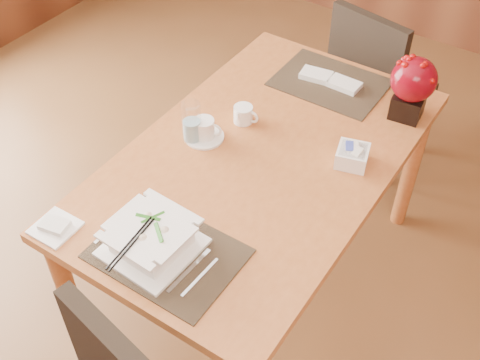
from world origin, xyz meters
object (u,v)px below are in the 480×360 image
Objects in this scene: coffee_cup at (204,130)px; far_chair at (374,80)px; sugar_caddy at (352,156)px; bread_plate at (55,228)px; soup_setting at (151,239)px; creamer_jug at (243,114)px; berry_decor at (413,85)px; dining_table at (260,175)px; water_glass at (192,123)px.

far_chair is at bearing 75.80° from coffee_cup.
far_chair reaches higher than sugar_caddy.
bread_plate is (-0.66, -0.82, -0.03)m from sugar_caddy.
sugar_caddy is (0.34, 0.71, -0.02)m from soup_setting.
coffee_cup is 0.65m from bread_plate.
coffee_cup is 1.54× the size of creamer_jug.
creamer_jug is at bearing 67.56° from coffee_cup.
berry_decor is at bearing 134.32° from far_chair.
sugar_caddy is (0.53, 0.18, -0.00)m from coffee_cup.
bread_plate is 0.15× the size of far_chair.
creamer_jug is 0.94m from far_chair.
creamer_jug is at bearing 75.69° from bread_plate.
dining_table is 0.77m from bread_plate.
soup_setting is 1.08× the size of berry_decor.
dining_table is 0.67m from berry_decor.
water_glass is 1.75× the size of creamer_jug.
dining_table is 11.06× the size of bread_plate.
dining_table is at bearing 87.69° from soup_setting.
soup_setting is at bearing 18.60° from bread_plate.
sugar_caddy is at bearing 50.97° from bread_plate.
water_glass reaches higher than creamer_jug.
far_chair is at bearing 75.03° from creamer_jug.
dining_table is 5.38× the size of soup_setting.
dining_table is 0.58m from soup_setting.
creamer_jug is 0.71× the size of bread_plate.
dining_table is 0.27m from coffee_cup.
coffee_cup is 0.07m from water_glass.
berry_decor reaches higher than bread_plate.
soup_setting is 0.54m from water_glass.
berry_decor is 0.70m from far_chair.
water_glass reaches higher than soup_setting.
coffee_cup is 1.10× the size of bread_plate.
creamer_jug is at bearing -177.98° from sugar_caddy.
sugar_caddy is at bearing 21.18° from water_glass.
berry_decor reaches higher than sugar_caddy.
berry_decor is at bearing 34.51° from creamer_jug.
sugar_caddy is at bearing 27.00° from dining_table.
far_chair is (0.40, 1.68, -0.25)m from bread_plate.
coffee_cup reaches higher than sugar_caddy.
bread_plate is (-0.20, -0.80, -0.03)m from creamer_jug.
water_glass is 0.62m from bread_plate.
sugar_caddy reaches higher than dining_table.
coffee_cup is 0.81m from berry_decor.
berry_decor is 1.40m from bread_plate.
creamer_jug is at bearing 141.10° from dining_table.
water_glass is at bearing -129.99° from coffee_cup.
berry_decor is at bearing 72.45° from soup_setting.
bread_plate reaches higher than dining_table.
dining_table is at bearing 14.09° from water_glass.
water_glass is (-0.26, -0.07, 0.18)m from dining_table.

